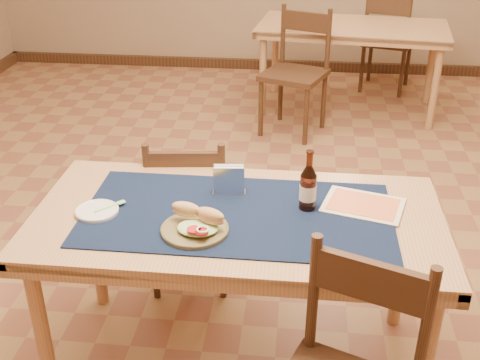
# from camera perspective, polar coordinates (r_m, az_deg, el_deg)

# --- Properties ---
(room) EXTENTS (6.04, 7.04, 2.84)m
(room) POSITION_cam_1_polar(r_m,az_deg,el_deg) (2.86, 1.57, 16.49)
(room) COLOR #956941
(room) RESTS_ON ground
(main_table) EXTENTS (1.60, 0.80, 0.75)m
(main_table) POSITION_cam_1_polar(r_m,az_deg,el_deg) (2.39, -0.26, -4.99)
(main_table) COLOR #B37A54
(main_table) RESTS_ON ground
(placemat) EXTENTS (1.20, 0.60, 0.01)m
(placemat) POSITION_cam_1_polar(r_m,az_deg,el_deg) (2.34, -0.26, -3.23)
(placemat) COLOR #0E1833
(placemat) RESTS_ON main_table
(baseboard) EXTENTS (6.00, 7.00, 0.10)m
(baseboard) POSITION_cam_1_polar(r_m,az_deg,el_deg) (3.39, 1.28, -6.46)
(baseboard) COLOR #3F2716
(baseboard) RESTS_ON ground
(back_table) EXTENTS (1.66, 0.97, 0.75)m
(back_table) POSITION_cam_1_polar(r_m,az_deg,el_deg) (5.36, 10.57, 13.41)
(back_table) COLOR #B37A54
(back_table) RESTS_ON ground
(chair_main_far) EXTENTS (0.44, 0.44, 0.86)m
(chair_main_far) POSITION_cam_1_polar(r_m,az_deg,el_deg) (3.00, -4.88, -2.70)
(chair_main_far) COLOR #3F2716
(chair_main_far) RESTS_ON ground
(chair_back_near) EXTENTS (0.58, 0.58, 0.98)m
(chair_back_near) POSITION_cam_1_polar(r_m,az_deg,el_deg) (4.86, 5.37, 10.32)
(chair_back_near) COLOR #3F2716
(chair_back_near) RESTS_ON ground
(chair_back_far) EXTENTS (0.54, 0.54, 0.94)m
(chair_back_far) POSITION_cam_1_polar(r_m,az_deg,el_deg) (5.96, 13.82, 12.76)
(chair_back_far) COLOR #3F2716
(chair_back_far) RESTS_ON ground
(sandwich_plate) EXTENTS (0.25, 0.25, 0.10)m
(sandwich_plate) POSITION_cam_1_polar(r_m,az_deg,el_deg) (2.22, -4.17, -4.30)
(sandwich_plate) COLOR brown
(sandwich_plate) RESTS_ON placemat
(side_plate) EXTENTS (0.17, 0.17, 0.01)m
(side_plate) POSITION_cam_1_polar(r_m,az_deg,el_deg) (2.41, -13.41, -2.83)
(side_plate) COLOR silver
(side_plate) RESTS_ON placemat
(fork) EXTENTS (0.10, 0.11, 0.00)m
(fork) POSITION_cam_1_polar(r_m,az_deg,el_deg) (2.42, -12.02, -2.38)
(fork) COLOR #86DF7A
(fork) RESTS_ON side_plate
(beer_bottle) EXTENTS (0.07, 0.07, 0.25)m
(beer_bottle) POSITION_cam_1_polar(r_m,az_deg,el_deg) (2.35, 6.46, -0.72)
(beer_bottle) COLOR #4C1D0D
(beer_bottle) RESTS_ON placemat
(napkin_holder) EXTENTS (0.14, 0.06, 0.12)m
(napkin_holder) POSITION_cam_1_polar(r_m,az_deg,el_deg) (2.46, -1.06, -0.03)
(napkin_holder) COLOR silver
(napkin_holder) RESTS_ON placemat
(menu_card) EXTENTS (0.36, 0.30, 0.01)m
(menu_card) POSITION_cam_1_polar(r_m,az_deg,el_deg) (2.44, 11.61, -2.31)
(menu_card) COLOR beige
(menu_card) RESTS_ON placemat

